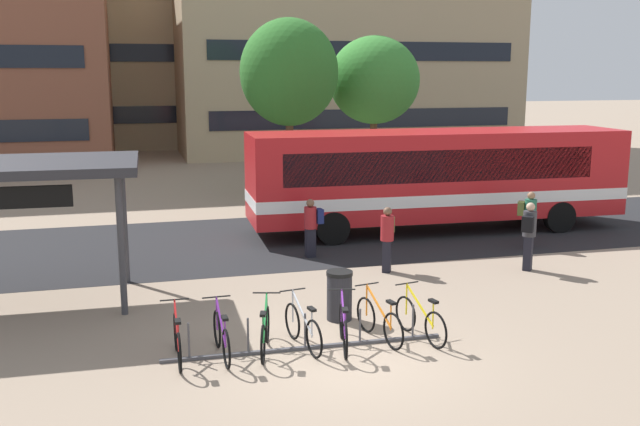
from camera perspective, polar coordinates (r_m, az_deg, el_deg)
name	(u,v)px	position (r m, az deg, el deg)	size (l,w,h in m)	color
ground	(347,357)	(13.11, 2.18, -11.41)	(200.00, 200.00, 0.00)	gray
bus_lane_asphalt	(256,241)	(21.71, -5.12, -2.25)	(80.00, 7.20, 0.01)	#232326
city_bus	(439,176)	(23.13, 9.48, 2.94)	(12.11, 3.03, 3.20)	red
bike_rack	(305,345)	(13.40, -1.19, -10.47)	(5.27, 0.19, 0.70)	#47474C
parked_bicycle_red_0	(177,340)	(13.04, -11.29, -9.93)	(0.52, 1.72, 0.99)	black
parked_bicycle_purple_1	(222,337)	(13.07, -7.85, -9.76)	(0.52, 1.72, 0.99)	black
parked_bicycle_green_2	(265,332)	(13.20, -4.40, -9.47)	(0.63, 1.68, 0.99)	black
parked_bicycle_silver_3	(303,328)	(13.38, -1.37, -9.16)	(0.52, 1.71, 0.99)	black
parked_bicycle_purple_4	(343,328)	(13.36, 1.88, -9.18)	(0.58, 1.69, 0.99)	black
parked_bicycle_orange_5	(379,321)	(13.77, 4.75, -8.59)	(0.53, 1.70, 0.99)	black
parked_bicycle_yellow_6	(420,320)	(13.91, 8.00, -8.45)	(0.54, 1.70, 0.99)	black
transit_shelter	(0,172)	(16.58, -24.11, 3.01)	(5.73, 3.39, 3.16)	#38383D
commuter_navy_pack_0	(312,224)	(19.60, -0.68, -0.87)	(0.56, 0.38, 1.63)	black
commuter_black_pack_1	(529,232)	(19.03, 16.32, -1.44)	(0.58, 0.59, 1.77)	black
commuter_olive_pack_2	(387,235)	(18.25, 5.39, -1.73)	(0.52, 0.61, 1.69)	black
commuter_olive_pack_3	(529,216)	(21.50, 16.31, -0.21)	(0.60, 0.57, 1.65)	#2D3851
trash_bin	(339,295)	(14.80, 1.56, -6.58)	(0.55, 0.55, 1.03)	#232328
street_tree_0	(374,80)	(32.29, 4.35, 10.49)	(4.02, 4.02, 6.60)	brown
street_tree_1	(289,73)	(29.78, -2.48, 11.12)	(4.04, 4.04, 7.20)	brown
building_centre_block	(174,61)	(53.11, -11.56, 11.82)	(17.86, 11.02, 11.63)	tan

